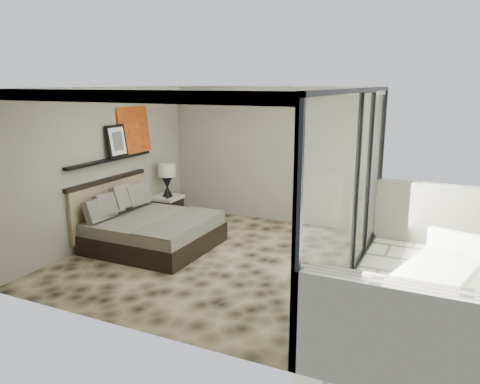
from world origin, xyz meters
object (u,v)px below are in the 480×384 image
at_px(bed, 150,228).
at_px(lounger, 439,277).
at_px(table_lamp, 167,176).
at_px(nightstand, 167,207).

height_order(bed, lounger, bed).
xyz_separation_m(bed, table_lamp, (-0.64, 1.54, 0.63)).
bearing_deg(lounger, nightstand, -178.66).
distance_m(nightstand, table_lamp, 0.68).
xyz_separation_m(table_lamp, lounger, (5.43, -1.34, -0.75)).
xyz_separation_m(nightstand, lounger, (5.46, -1.33, -0.07)).
relative_size(table_lamp, lounger, 0.36).
xyz_separation_m(nightstand, table_lamp, (0.02, 0.01, 0.68)).
relative_size(nightstand, lounger, 0.30).
distance_m(bed, table_lamp, 1.79).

